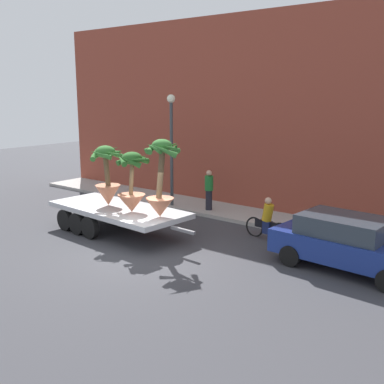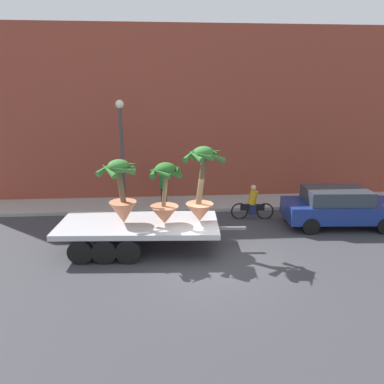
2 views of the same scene
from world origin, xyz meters
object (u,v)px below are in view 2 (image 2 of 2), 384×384
street_lamp (122,141)px  cyclist (253,204)px  potted_palm_middle (165,197)px  potted_palm_front (202,188)px  flatbed_trailer (132,228)px  potted_palm_rear (122,195)px  pedestrian_near_gate (164,187)px  parked_car (339,207)px

street_lamp → cyclist: bearing=-13.4°
potted_palm_middle → street_lamp: street_lamp is taller
cyclist → potted_palm_front: bearing=-132.1°
flatbed_trailer → potted_palm_rear: size_ratio=2.95×
potted_palm_front → pedestrian_near_gate: (-1.30, 4.43, -1.13)m
potted_palm_front → potted_palm_middle: bearing=-174.0°
cyclist → pedestrian_near_gate: 4.16m
parked_car → potted_palm_middle: bearing=-165.6°
flatbed_trailer → street_lamp: size_ratio=1.35×
potted_palm_rear → potted_palm_front: 2.70m
potted_palm_rear → parked_car: potted_palm_rear is taller
potted_palm_middle → parked_car: (7.00, 1.80, -1.10)m
potted_palm_middle → pedestrian_near_gate: (-0.06, 4.56, -0.89)m
potted_palm_middle → pedestrian_near_gate: 4.65m
potted_palm_front → cyclist: (2.49, 2.76, -1.51)m
potted_palm_front → parked_car: size_ratio=0.58×
cyclist → parked_car: bearing=-18.4°
parked_car → potted_palm_rear: bearing=-169.1°
flatbed_trailer → street_lamp: 4.78m
potted_palm_rear → potted_palm_middle: (1.45, -0.17, -0.06)m
flatbed_trailer → pedestrian_near_gate: 4.53m
potted_palm_rear → potted_palm_middle: potted_palm_rear is taller
potted_palm_middle → parked_car: 7.31m
flatbed_trailer → cyclist: bearing=28.9°
flatbed_trailer → potted_palm_middle: size_ratio=3.08×
potted_palm_middle → potted_palm_front: 1.27m
flatbed_trailer → cyclist: (4.90, 2.70, -0.09)m
potted_palm_rear → cyclist: size_ratio=1.20×
flatbed_trailer → potted_palm_front: 2.80m
flatbed_trailer → potted_palm_rear: (-0.28, -0.02, 1.22)m
parked_car → street_lamp: size_ratio=0.94×
potted_palm_middle → street_lamp: 4.78m
flatbed_trailer → parked_car: (8.18, 1.61, 0.07)m
potted_palm_front → street_lamp: size_ratio=0.54×
street_lamp → pedestrian_near_gate: bearing=10.9°
potted_palm_rear → potted_palm_front: (2.69, -0.04, 0.19)m
parked_car → street_lamp: bearing=164.7°
potted_palm_front → parked_car: bearing=16.1°
potted_palm_middle → street_lamp: size_ratio=0.44×
street_lamp → potted_palm_front: bearing=-53.0°
pedestrian_near_gate → cyclist: bearing=-23.8°
potted_palm_middle → cyclist: bearing=37.7°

